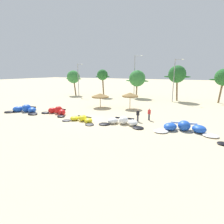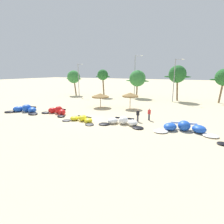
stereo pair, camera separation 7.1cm
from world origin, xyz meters
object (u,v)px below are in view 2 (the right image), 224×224
(palm_center_left, at_px, (177,74))
(palm_center_right, at_px, (224,77))
(lamppost_west_center, at_px, (135,74))
(beach_umbrella_middle, at_px, (130,95))
(lamppost_east_center, at_px, (175,78))
(kite_left_of_center, at_px, (81,119))
(person_near_kites, at_px, (149,114))
(palm_left, at_px, (103,75))
(palm_leftmost, at_px, (74,77))
(beach_umbrella_near_van, at_px, (100,95))
(kite_center, at_px, (123,122))
(kite_right_of_center, at_px, (184,128))
(kite_left, at_px, (57,111))
(kite_far_left, at_px, (25,109))
(palm_left_of_gap, at_px, (137,79))
(person_by_umbrellas, at_px, (138,115))
(lamppost_west, at_px, (79,78))

(palm_center_left, xyz_separation_m, palm_center_right, (8.85, 0.63, -0.55))
(palm_center_left, bearing_deg, lamppost_west_center, 171.78)
(beach_umbrella_middle, xyz_separation_m, lamppost_east_center, (5.72, 11.05, 2.57))
(kite_left_of_center, bearing_deg, person_near_kites, 30.59)
(palm_left, relative_size, palm_center_left, 0.90)
(person_near_kites, xyz_separation_m, palm_leftmost, (-25.40, 16.45, 4.07))
(palm_left, height_order, lamppost_west_center, lamppost_west_center)
(kite_left_of_center, relative_size, beach_umbrella_near_van, 1.62)
(kite_center, height_order, lamppost_east_center, lamppost_east_center)
(kite_right_of_center, bearing_deg, palm_left, 137.06)
(kite_left, relative_size, kite_right_of_center, 0.79)
(kite_far_left, height_order, kite_left, kite_far_left)
(kite_left, bearing_deg, beach_umbrella_near_van, 67.31)
(person_near_kites, bearing_deg, kite_left_of_center, -149.41)
(kite_far_left, xyz_separation_m, palm_left, (2.19, 21.39, 4.95))
(kite_left, distance_m, palm_left_of_gap, 23.35)
(beach_umbrella_near_van, distance_m, palm_leftmost, 19.20)
(kite_left, distance_m, beach_umbrella_middle, 12.51)
(kite_left_of_center, bearing_deg, lamppost_east_center, 68.98)
(palm_leftmost, xyz_separation_m, palm_left_of_gap, (16.99, 3.11, -0.21))
(palm_left_of_gap, bearing_deg, kite_center, -75.25)
(beach_umbrella_middle, xyz_separation_m, person_by_umbrellas, (3.94, -7.46, -1.62))
(person_near_kites, relative_size, lamppost_west, 0.19)
(kite_far_left, height_order, palm_center_left, palm_center_left)
(palm_left, distance_m, palm_left_of_gap, 8.76)
(beach_umbrella_near_van, xyz_separation_m, lamppost_east_center, (10.98, 12.36, 2.85))
(person_by_umbrellas, bearing_deg, kite_right_of_center, -14.25)
(lamppost_west, bearing_deg, palm_left, 14.93)
(palm_leftmost, height_order, palm_center_left, palm_center_left)
(person_by_umbrellas, height_order, palm_left_of_gap, palm_left_of_gap)
(palm_left, bearing_deg, beach_umbrella_near_van, -62.36)
(beach_umbrella_middle, relative_size, palm_center_left, 0.38)
(person_near_kites, xyz_separation_m, palm_center_right, (9.70, 19.60, 4.38))
(beach_umbrella_middle, height_order, person_by_umbrellas, beach_umbrella_middle)
(kite_left, distance_m, palm_center_left, 26.66)
(person_near_kites, bearing_deg, person_by_umbrellas, -131.74)
(kite_far_left, xyz_separation_m, lamppost_west_center, (9.73, 24.59, 5.22))
(beach_umbrella_near_van, bearing_deg, lamppost_west_center, 86.14)
(kite_far_left, relative_size, lamppost_west_center, 0.62)
(kite_left_of_center, relative_size, person_near_kites, 3.20)
(kite_left_of_center, height_order, person_near_kites, person_near_kites)
(lamppost_west, bearing_deg, palm_leftmost, 160.14)
(kite_center, xyz_separation_m, lamppost_east_center, (3.00, 20.63, 4.63))
(kite_far_left, distance_m, lamppost_west, 20.58)
(beach_umbrella_near_van, bearing_deg, kite_center, -46.02)
(kite_left, xyz_separation_m, palm_left_of_gap, (5.15, 22.38, 4.22))
(palm_center_left, bearing_deg, palm_left, -174.39)
(kite_left, relative_size, palm_left, 0.76)
(kite_center, xyz_separation_m, person_near_kites, (2.37, 3.42, 0.44))
(kite_right_of_center, bearing_deg, palm_leftmost, 147.42)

